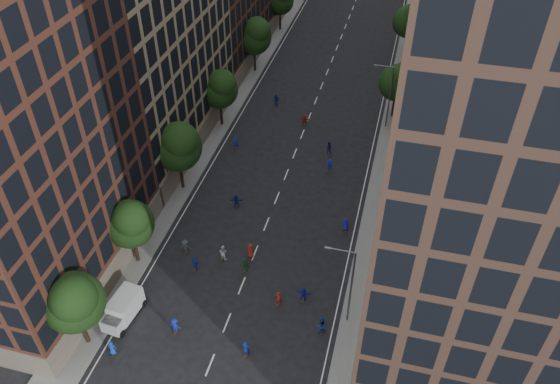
% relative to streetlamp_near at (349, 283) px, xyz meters
% --- Properties ---
extents(ground, '(240.00, 240.00, 0.00)m').
position_rel_streetlamp_near_xyz_m(ground, '(-10.37, 28.00, -5.17)').
color(ground, black).
rests_on(ground, ground).
extents(sidewalk_left, '(4.00, 105.00, 0.15)m').
position_rel_streetlamp_near_xyz_m(sidewalk_left, '(-22.37, 35.50, -5.09)').
color(sidewalk_left, slate).
rests_on(sidewalk_left, ground).
extents(sidewalk_right, '(4.00, 105.00, 0.15)m').
position_rel_streetlamp_near_xyz_m(sidewalk_right, '(1.63, 35.50, -5.09)').
color(sidewalk_right, slate).
rests_on(sidewalk_right, ground).
extents(bldg_left_a, '(14.00, 22.00, 30.00)m').
position_rel_streetlamp_near_xyz_m(bldg_left_a, '(-29.37, -1.00, 9.83)').
color(bldg_left_a, '#4F291E').
rests_on(bldg_left_a, ground).
extents(bldg_left_b, '(14.00, 26.00, 34.00)m').
position_rel_streetlamp_near_xyz_m(bldg_left_b, '(-29.37, 23.00, 11.83)').
color(bldg_left_b, '#988663').
rests_on(bldg_left_b, ground).
extents(bldg_right_a, '(14.00, 30.00, 36.00)m').
position_rel_streetlamp_near_xyz_m(bldg_right_a, '(8.63, 3.00, 12.83)').
color(bldg_right_a, '#452F25').
rests_on(bldg_right_a, ground).
extents(bldg_right_b, '(14.00, 28.00, 33.00)m').
position_rel_streetlamp_near_xyz_m(bldg_right_b, '(8.63, 32.00, 11.33)').
color(bldg_right_b, '#6E675A').
rests_on(bldg_right_b, ground).
extents(tree_left_0, '(5.20, 5.20, 8.83)m').
position_rel_streetlamp_near_xyz_m(tree_left_0, '(-21.38, -8.15, 0.79)').
color(tree_left_0, black).
rests_on(tree_left_0, ground).
extents(tree_left_1, '(4.80, 4.80, 8.21)m').
position_rel_streetlamp_near_xyz_m(tree_left_1, '(-21.39, 1.86, 0.38)').
color(tree_left_1, black).
rests_on(tree_left_1, ground).
extents(tree_left_2, '(5.60, 5.60, 9.45)m').
position_rel_streetlamp_near_xyz_m(tree_left_2, '(-21.36, 13.83, 1.19)').
color(tree_left_2, black).
rests_on(tree_left_2, ground).
extents(tree_left_3, '(5.00, 5.00, 8.58)m').
position_rel_streetlamp_near_xyz_m(tree_left_3, '(-21.38, 27.85, 0.65)').
color(tree_left_3, black).
rests_on(tree_left_3, ground).
extents(tree_left_4, '(5.40, 5.40, 9.08)m').
position_rel_streetlamp_near_xyz_m(tree_left_4, '(-21.37, 43.84, 0.93)').
color(tree_left_4, black).
rests_on(tree_left_4, ground).
extents(tree_right_a, '(5.00, 5.00, 8.39)m').
position_rel_streetlamp_near_xyz_m(tree_right_a, '(1.02, 35.85, 0.46)').
color(tree_right_a, black).
rests_on(tree_right_a, ground).
extents(tree_right_b, '(5.20, 5.20, 8.83)m').
position_rel_streetlamp_near_xyz_m(tree_right_b, '(1.02, 55.85, 0.79)').
color(tree_right_b, black).
rests_on(tree_right_b, ground).
extents(streetlamp_near, '(2.64, 0.22, 9.06)m').
position_rel_streetlamp_near_xyz_m(streetlamp_near, '(0.00, 0.00, 0.00)').
color(streetlamp_near, '#595B60').
rests_on(streetlamp_near, ground).
extents(streetlamp_far, '(2.64, 0.22, 9.06)m').
position_rel_streetlamp_near_xyz_m(streetlamp_far, '(0.00, 33.00, 0.00)').
color(streetlamp_far, '#595B60').
rests_on(streetlamp_far, ground).
extents(cargo_van, '(2.56, 4.64, 2.36)m').
position_rel_streetlamp_near_xyz_m(cargo_van, '(-19.66, -4.75, -3.92)').
color(cargo_van, white).
rests_on(cargo_van, ground).
extents(skater_0, '(0.81, 0.59, 1.54)m').
position_rel_streetlamp_near_xyz_m(skater_0, '(-18.87, -8.52, -4.40)').
color(skater_0, '#1643B7').
rests_on(skater_0, ground).
extents(skater_1, '(0.69, 0.49, 1.79)m').
position_rel_streetlamp_near_xyz_m(skater_1, '(-7.67, -5.74, -4.27)').
color(skater_1, '#132C9F').
rests_on(skater_1, ground).
extents(skater_2, '(1.07, 0.96, 1.82)m').
position_rel_streetlamp_near_xyz_m(skater_2, '(-1.87, -1.79, -4.26)').
color(skater_2, navy).
rests_on(skater_2, ground).
extents(skater_3, '(1.15, 0.70, 1.72)m').
position_rel_streetlamp_near_xyz_m(skater_3, '(-14.48, -5.06, -4.31)').
color(skater_3, '#1425A6').
rests_on(skater_3, ground).
extents(skater_4, '(1.03, 0.64, 1.63)m').
position_rel_streetlamp_near_xyz_m(skater_4, '(-15.46, 2.41, -4.35)').
color(skater_4, '#1629B7').
rests_on(skater_4, ground).
extents(skater_5, '(1.47, 0.52, 1.57)m').
position_rel_streetlamp_near_xyz_m(skater_5, '(-4.18, 1.37, -4.39)').
color(skater_5, '#161AB3').
rests_on(skater_5, ground).
extents(skater_6, '(0.95, 0.74, 1.73)m').
position_rel_streetlamp_near_xyz_m(skater_6, '(-10.64, 5.43, -4.30)').
color(skater_6, maroon).
rests_on(skater_6, ground).
extents(skater_7, '(0.67, 0.51, 1.67)m').
position_rel_streetlamp_near_xyz_m(skater_7, '(-6.31, 0.25, -4.33)').
color(skater_7, maroon).
rests_on(skater_7, ground).
extents(skater_8, '(0.99, 0.85, 1.78)m').
position_rel_streetlamp_near_xyz_m(skater_8, '(-13.24, 4.45, -4.28)').
color(skater_8, silver).
rests_on(skater_8, ground).
extents(skater_9, '(1.22, 0.80, 1.76)m').
position_rel_streetlamp_near_xyz_m(skater_9, '(-17.26, 4.23, -4.29)').
color(skater_9, '#3C3D41').
rests_on(skater_9, ground).
extents(skater_10, '(1.02, 0.58, 1.65)m').
position_rel_streetlamp_near_xyz_m(skater_10, '(-10.61, 3.50, -4.34)').
color(skater_10, '#1B5B26').
rests_on(skater_10, ground).
extents(skater_11, '(1.50, 0.73, 1.55)m').
position_rel_streetlamp_near_xyz_m(skater_11, '(-14.41, 12.43, -4.39)').
color(skater_11, '#13279D').
rests_on(skater_11, ground).
extents(skater_12, '(0.80, 0.56, 1.54)m').
position_rel_streetlamp_near_xyz_m(skater_12, '(-1.87, 11.75, -4.40)').
color(skater_12, '#1B16B6').
rests_on(skater_12, ground).
extents(skater_13, '(0.67, 0.49, 1.69)m').
position_rel_streetlamp_near_xyz_m(skater_13, '(-17.98, 23.21, -4.32)').
color(skater_13, '#1636BA').
rests_on(skater_13, ground).
extents(skater_14, '(0.86, 0.72, 1.61)m').
position_rel_streetlamp_near_xyz_m(skater_14, '(-6.21, 25.21, -4.36)').
color(skater_14, '#14129A').
rests_on(skater_14, ground).
extents(skater_15, '(1.11, 0.82, 1.54)m').
position_rel_streetlamp_near_xyz_m(skater_15, '(-5.46, 21.64, -4.40)').
color(skater_15, '#151BAF').
rests_on(skater_15, ground).
extents(skater_16, '(1.14, 0.64, 1.83)m').
position_rel_streetlamp_near_xyz_m(skater_16, '(-15.57, 34.61, -4.25)').
color(skater_16, '#131FA2').
rests_on(skater_16, ground).
extents(skater_17, '(1.53, 0.54, 1.63)m').
position_rel_streetlamp_near_xyz_m(skater_17, '(-10.59, 30.75, -4.35)').
color(skater_17, '#A6311B').
rests_on(skater_17, ground).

